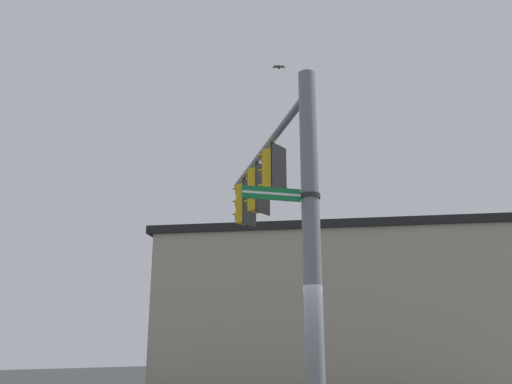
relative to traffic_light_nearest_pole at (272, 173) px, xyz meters
name	(u,v)px	position (x,y,z in m)	size (l,w,h in m)	color
signal_pole	(312,244)	(-1.41, -1.84, -2.00)	(0.31, 0.31, 6.39)	slate
mast_arm	(264,150)	(0.40, 0.50, 0.77)	(0.15, 0.15, 5.92)	slate
traffic_light_nearest_pole	(272,173)	(0.00, 0.00, 0.00)	(0.54, 0.49, 1.31)	black
traffic_light_mid_inner	(256,190)	(0.81, 1.06, 0.00)	(0.54, 0.49, 1.31)	black
traffic_light_mid_outer	(244,204)	(1.63, 2.11, 0.00)	(0.54, 0.49, 1.31)	black
street_name_sign	(294,195)	(-1.64, -1.67, -1.17)	(1.15, 0.93, 0.22)	#147238
bird_flying	(279,67)	(1.21, 0.63, 3.35)	(0.22, 0.30, 0.08)	#4C4742
storefront_building	(331,310)	(9.64, 4.26, -2.20)	(11.48, 14.31, 5.95)	#A89E89
tree_by_storefront	(360,272)	(11.99, 4.11, -0.48)	(4.33, 4.33, 6.90)	#4C3823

